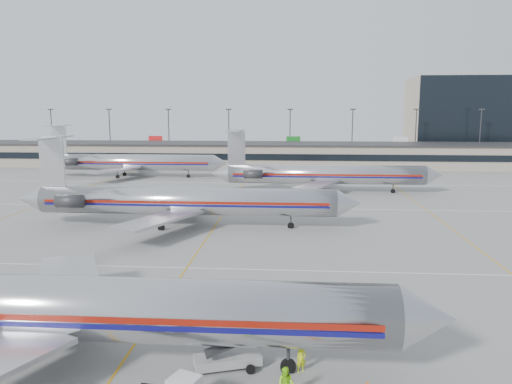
{
  "coord_description": "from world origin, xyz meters",
  "views": [
    {
      "loc": [
        9.93,
        -34.86,
        14.74
      ],
      "look_at": [
        5.3,
        27.57,
        4.5
      ],
      "focal_mm": 35.0,
      "sensor_mm": 36.0,
      "label": 1
    }
  ],
  "objects": [
    {
      "name": "ground",
      "position": [
        0.0,
        0.0,
        0.0
      ],
      "size": [
        260.0,
        260.0,
        0.0
      ],
      "primitive_type": "plane",
      "color": "gray",
      "rests_on": "ground"
    },
    {
      "name": "apron_markings",
      "position": [
        0.0,
        10.0,
        0.01
      ],
      "size": [
        160.0,
        0.15,
        0.02
      ],
      "primitive_type": "cube",
      "color": "silver",
      "rests_on": "ground"
    },
    {
      "name": "terminal",
      "position": [
        0.0,
        97.97,
        3.16
      ],
      "size": [
        162.0,
        17.0,
        6.25
      ],
      "color": "gray",
      "rests_on": "ground"
    },
    {
      "name": "light_mast_row",
      "position": [
        0.0,
        112.0,
        8.58
      ],
      "size": [
        163.6,
        0.4,
        15.28
      ],
      "color": "#38383D",
      "rests_on": "ground"
    },
    {
      "name": "distant_building",
      "position": [
        62.0,
        128.0,
        12.5
      ],
      "size": [
        30.0,
        20.0,
        25.0
      ],
      "primitive_type": "cube",
      "color": "tan",
      "rests_on": "ground"
    },
    {
      "name": "jet_foreground",
      "position": [
        -5.15,
        -8.42,
        3.55
      ],
      "size": [
        46.68,
        27.49,
        12.22
      ],
      "color": "silver",
      "rests_on": "ground"
    },
    {
      "name": "jet_second_row",
      "position": [
        -4.42,
        26.91,
        3.36
      ],
      "size": [
        44.3,
        26.08,
        11.6
      ],
      "color": "silver",
      "rests_on": "ground"
    },
    {
      "name": "jet_third_row",
      "position": [
        15.04,
        55.67,
        3.31
      ],
      "size": [
        41.75,
        25.68,
        11.42
      ],
      "color": "silver",
      "rests_on": "ground"
    },
    {
      "name": "jet_back_row",
      "position": [
        -26.57,
        73.62,
        3.4
      ],
      "size": [
        42.85,
        26.36,
        11.72
      ],
      "color": "silver",
      "rests_on": "ground"
    },
    {
      "name": "belt_loader",
      "position": [
        6.39,
        -8.16,
        0.64
      ],
      "size": [
        4.68,
        2.51,
        2.39
      ],
      "rotation": [
        0.0,
        0.0,
        0.32
      ],
      "color": "#999999",
      "rests_on": "ground"
    },
    {
      "name": "ramp_worker_near",
      "position": [
        10.54,
        -8.31,
        0.81
      ],
      "size": [
        0.7,
        0.6,
        1.61
      ],
      "primitive_type": "imported",
      "rotation": [
        0.0,
        0.0,
        0.45
      ],
      "color": "#D5EC16",
      "rests_on": "ground"
    },
    {
      "name": "ramp_worker_far",
      "position": [
        9.72,
        -11.27,
        0.92
      ],
      "size": [
        1.06,
        0.94,
        1.83
      ],
      "primitive_type": "imported",
      "rotation": [
        0.0,
        0.0,
        -0.32
      ],
      "color": "#94EF16",
      "rests_on": "ground"
    }
  ]
}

